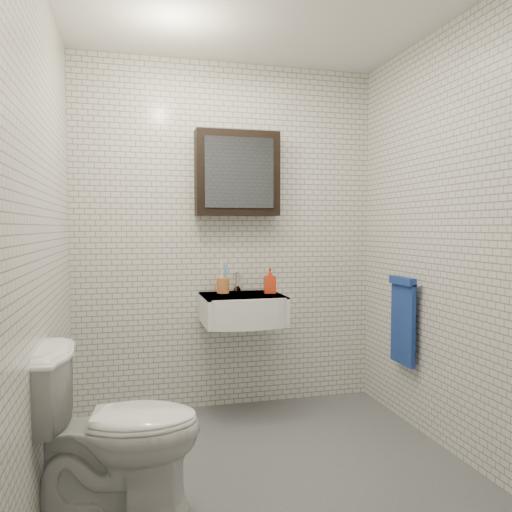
{
  "coord_description": "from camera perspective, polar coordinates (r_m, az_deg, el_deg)",
  "views": [
    {
      "loc": [
        -0.71,
        -2.58,
        1.32
      ],
      "look_at": [
        0.07,
        0.45,
        1.14
      ],
      "focal_mm": 35.0,
      "sensor_mm": 36.0,
      "label": 1
    }
  ],
  "objects": [
    {
      "name": "ground",
      "position": [
        2.98,
        0.99,
        -22.86
      ],
      "size": [
        2.2,
        2.0,
        0.01
      ],
      "primitive_type": "cube",
      "color": "#515459",
      "rests_on": "ground"
    },
    {
      "name": "room_shell",
      "position": [
        2.68,
        1.02,
        6.5
      ],
      "size": [
        2.22,
        2.02,
        2.51
      ],
      "color": "silver",
      "rests_on": "ground"
    },
    {
      "name": "washbasin",
      "position": [
        3.44,
        -1.43,
        -6.08
      ],
      "size": [
        0.55,
        0.5,
        0.2
      ],
      "color": "white",
      "rests_on": "room_shell"
    },
    {
      "name": "faucet",
      "position": [
        3.61,
        -2.12,
        -3.06
      ],
      "size": [
        0.06,
        0.2,
        0.15
      ],
      "color": "silver",
      "rests_on": "washbasin"
    },
    {
      "name": "mirror_cabinet",
      "position": [
        3.6,
        -2.14,
        9.39
      ],
      "size": [
        0.6,
        0.15,
        0.6
      ],
      "color": "black",
      "rests_on": "room_shell"
    },
    {
      "name": "towel_rail",
      "position": [
        3.46,
        16.45,
        -6.7
      ],
      "size": [
        0.09,
        0.3,
        0.58
      ],
      "color": "silver",
      "rests_on": "room_shell"
    },
    {
      "name": "toothbrush_cup",
      "position": [
        3.56,
        -3.79,
        -3.29
      ],
      "size": [
        0.1,
        0.1,
        0.24
      ],
      "rotation": [
        0.0,
        0.0,
        -0.18
      ],
      "color": "#C56A31",
      "rests_on": "washbasin"
    },
    {
      "name": "soap_bottle",
      "position": [
        3.54,
        1.59,
        -2.83
      ],
      "size": [
        0.09,
        0.09,
        0.18
      ],
      "primitive_type": "imported",
      "rotation": [
        0.0,
        0.0,
        -0.14
      ],
      "color": "orange",
      "rests_on": "washbasin"
    },
    {
      "name": "toilet",
      "position": [
        2.5,
        -15.83,
        -18.52
      ],
      "size": [
        0.82,
        0.52,
        0.79
      ],
      "primitive_type": "imported",
      "rotation": [
        0.0,
        0.0,
        1.46
      ],
      "color": "white",
      "rests_on": "ground"
    }
  ]
}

